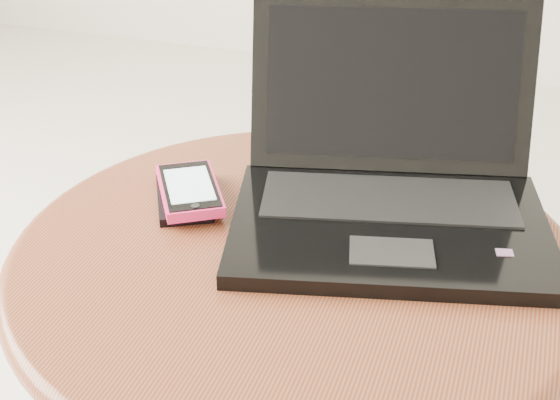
% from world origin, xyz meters
% --- Properties ---
extents(table, '(0.64, 0.64, 0.51)m').
position_xyz_m(table, '(-0.06, 0.04, 0.40)').
color(table, '#553118').
rests_on(table, ground).
extents(laptop, '(0.41, 0.39, 0.23)m').
position_xyz_m(laptop, '(0.02, 0.14, 0.55)').
color(laptop, black).
rests_on(laptop, table).
extents(phone_black, '(0.11, 0.14, 0.01)m').
position_xyz_m(phone_black, '(-0.22, 0.10, 0.51)').
color(phone_black, black).
rests_on(phone_black, table).
extents(phone_pink, '(0.12, 0.14, 0.02)m').
position_xyz_m(phone_pink, '(-0.21, 0.09, 0.52)').
color(phone_pink, '#F42A6B').
rests_on(phone_pink, phone_black).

